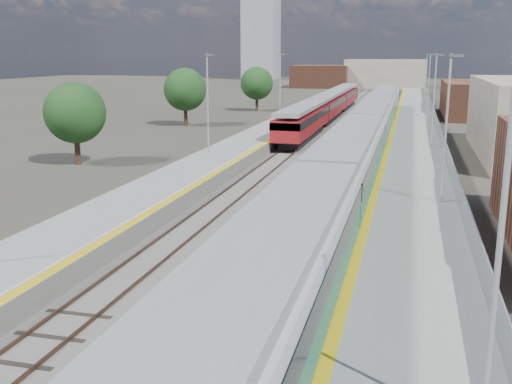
% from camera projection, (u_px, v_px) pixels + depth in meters
% --- Properties ---
extents(ground, '(320.00, 320.00, 0.00)m').
position_uv_depth(ground, '(359.00, 142.00, 59.24)').
color(ground, '#47443A').
rests_on(ground, ground).
extents(ballast_bed, '(10.50, 155.00, 0.06)m').
position_uv_depth(ballast_bed, '(339.00, 137.00, 62.14)').
color(ballast_bed, '#565451').
rests_on(ballast_bed, ground).
extents(tracks, '(8.96, 160.00, 0.17)m').
position_uv_depth(tracks, '(347.00, 135.00, 63.55)').
color(tracks, '#4C3323').
rests_on(tracks, ground).
extents(platform_right, '(4.70, 155.00, 8.52)m').
position_uv_depth(platform_right, '(414.00, 135.00, 60.18)').
color(platform_right, slate).
rests_on(platform_right, ground).
extents(platform_left, '(4.30, 155.00, 8.52)m').
position_uv_depth(platform_left, '(275.00, 131.00, 63.67)').
color(platform_left, slate).
rests_on(platform_left, ground).
extents(buildings, '(72.00, 185.50, 40.00)m').
position_uv_depth(buildings, '(317.00, 44.00, 144.80)').
color(buildings, brown).
rests_on(buildings, ground).
extents(green_train, '(3.06, 85.20, 3.37)m').
position_uv_depth(green_train, '(364.00, 136.00, 45.49)').
color(green_train, black).
rests_on(green_train, ground).
extents(red_train, '(2.70, 54.82, 3.41)m').
position_uv_depth(red_train, '(328.00, 105.00, 76.83)').
color(red_train, black).
rests_on(red_train, ground).
extents(tree_a, '(4.74, 4.74, 6.43)m').
position_uv_depth(tree_a, '(75.00, 113.00, 46.22)').
color(tree_a, '#382619').
rests_on(tree_a, ground).
extents(tree_b, '(5.08, 5.08, 6.89)m').
position_uv_depth(tree_b, '(185.00, 90.00, 71.27)').
color(tree_b, '#382619').
rests_on(tree_b, ground).
extents(tree_c, '(4.89, 4.89, 6.63)m').
position_uv_depth(tree_c, '(257.00, 83.00, 89.55)').
color(tree_c, '#382619').
rests_on(tree_c, ground).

